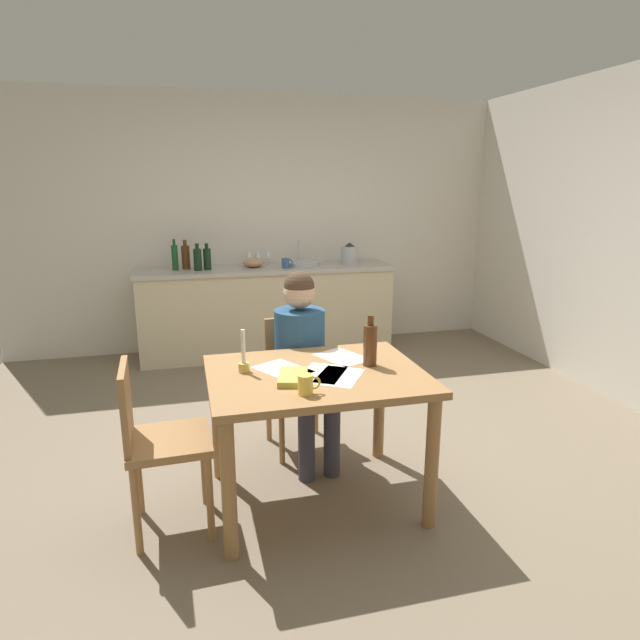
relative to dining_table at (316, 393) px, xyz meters
name	(u,v)px	position (x,y,z in m)	size (l,w,h in m)	color
ground_plane	(321,454)	(0.16, 0.52, -0.65)	(5.20, 5.20, 0.04)	#7A6B56
wall_back	(260,224)	(0.16, 3.12, 0.67)	(5.20, 0.12, 2.60)	silver
kitchen_counter	(267,310)	(0.16, 2.76, -0.18)	(2.56, 0.64, 0.90)	beige
dining_table	(316,393)	(0.00, 0.00, 0.00)	(1.13, 0.88, 0.75)	#9E7042
chair_at_table	(297,377)	(0.04, 0.68, -0.16)	(0.43, 0.43, 0.86)	#9E7042
person_seated	(303,354)	(0.05, 0.53, 0.04)	(0.35, 0.61, 1.19)	navy
chair_side_empty	(156,439)	(-0.83, -0.07, -0.13)	(0.42, 0.42, 0.89)	#9E7042
coffee_mug	(306,384)	(-0.12, -0.28, 0.17)	(0.11, 0.07, 0.10)	#F2CC4C
candlestick	(244,361)	(-0.37, 0.10, 0.18)	(0.06, 0.06, 0.23)	gold
book_magazine	(293,377)	(-0.14, -0.08, 0.13)	(0.14, 0.24, 0.03)	#A7A64B
paper_letter	(323,373)	(0.03, -0.03, 0.12)	(0.21, 0.30, 0.00)	white
paper_bill	(283,369)	(-0.16, 0.08, 0.12)	(0.21, 0.30, 0.00)	white
paper_envelope	(342,357)	(0.20, 0.21, 0.12)	(0.21, 0.30, 0.00)	white
paper_receipt	(339,376)	(0.10, -0.10, 0.12)	(0.21, 0.30, 0.00)	white
wine_bottle_on_table	(370,344)	(0.31, 0.03, 0.24)	(0.08, 0.08, 0.28)	#593319
sink_unit	(302,263)	(0.54, 2.76, 0.29)	(0.36, 0.36, 0.24)	#B2B7BC
bottle_oil	(175,257)	(-0.72, 2.75, 0.39)	(0.06, 0.06, 0.30)	#194C23
bottle_vinegar	(186,257)	(-0.62, 2.80, 0.39)	(0.08, 0.08, 0.28)	#593319
bottle_wine_red	(198,259)	(-0.51, 2.68, 0.38)	(0.08, 0.08, 0.26)	black
bottle_sauce	(207,259)	(-0.42, 2.71, 0.37)	(0.07, 0.07, 0.26)	black
mixing_bowl	(253,262)	(0.03, 2.76, 0.31)	(0.21, 0.21, 0.10)	tan
stovetop_kettle	(349,254)	(1.04, 2.76, 0.36)	(0.18, 0.18, 0.22)	#B7BABF
wine_glass_near_sink	(268,254)	(0.21, 2.91, 0.37)	(0.07, 0.07, 0.15)	silver
wine_glass_by_kettle	(258,254)	(0.10, 2.91, 0.37)	(0.07, 0.07, 0.15)	silver
wine_glass_back_left	(249,255)	(0.01, 2.91, 0.37)	(0.07, 0.07, 0.15)	silver
teacup_on_counter	(286,263)	(0.34, 2.61, 0.32)	(0.11, 0.07, 0.10)	#33598C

